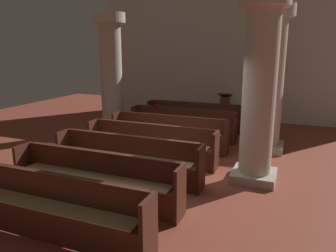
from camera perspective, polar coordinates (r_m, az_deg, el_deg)
The scene contains 14 objects.
ground_plane at distance 7.12m, azimuth -0.29°, elevation -8.22°, with size 19.20×19.20×0.00m, color brown.
back_wall at distance 12.46m, azimuth 10.60°, elevation 11.51°, with size 10.00×0.16×4.50m, color beige.
pew_row_0 at distance 10.76m, azimuth 4.58°, elevation 1.88°, with size 3.19×0.47×0.88m.
pew_row_1 at distance 9.71m, azimuth 2.57°, elevation 0.64°, with size 3.19×0.46×0.88m.
pew_row_2 at distance 8.68m, azimuth 0.07°, elevation -0.90°, with size 3.19×0.47×0.88m.
pew_row_3 at distance 7.68m, azimuth -3.09°, elevation -2.84°, with size 3.19×0.46×0.88m.
pew_row_4 at distance 6.72m, azimuth -7.19°, elevation -5.34°, with size 3.19×0.46×0.88m.
pew_row_5 at distance 5.83m, azimuth -12.64°, elevation -8.59°, with size 3.19×0.47×0.88m.
pew_row_6 at distance 5.03m, azimuth -20.11°, elevation -12.81°, with size 3.19×0.46×0.88m.
pillar_aisle_side at distance 8.75m, azimuth 17.41°, elevation 8.09°, with size 0.98×0.98×3.66m.
pillar_far_side at distance 10.49m, azimuth -9.88°, elevation 9.30°, with size 0.98×0.98×3.66m.
pillar_aisle_rear at distance 6.54m, azimuth 15.67°, elevation 6.57°, with size 0.93×0.93×3.66m.
lectern at distance 11.88m, azimuth 9.84°, elevation 2.72°, with size 0.48×0.45×1.08m.
hymn_book at distance 10.13m, azimuth -1.89°, elevation 3.61°, with size 0.16×0.19×0.04m, color maroon.
Camera 1 is at (2.51, -6.11, 2.63)m, focal length 34.94 mm.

